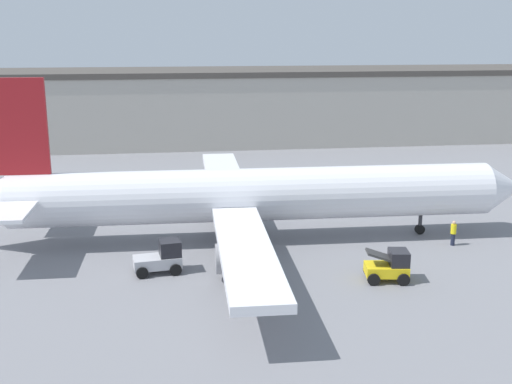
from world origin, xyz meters
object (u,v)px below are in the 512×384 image
ground_crew_worker (453,232)px  belt_loader_truck (390,266)px  baggage_tug (161,258)px  airplane (242,195)px

ground_crew_worker → belt_loader_truck: 8.77m
ground_crew_worker → baggage_tug: size_ratio=0.58×
ground_crew_worker → baggage_tug: (-20.36, -2.42, -0.01)m
ground_crew_worker → baggage_tug: 20.51m
airplane → baggage_tug: size_ratio=13.35×
ground_crew_worker → belt_loader_truck: bearing=-14.3°
baggage_tug → belt_loader_truck: bearing=-20.8°
airplane → baggage_tug: 8.37m
belt_loader_truck → baggage_tug: bearing=174.9°
ground_crew_worker → belt_loader_truck: size_ratio=0.65×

